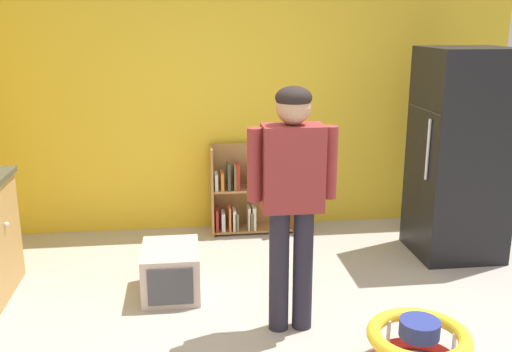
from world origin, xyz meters
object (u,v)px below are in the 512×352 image
refrigerator (460,154)px  pet_carrier (171,271)px  standing_person (292,187)px  bookshelf (247,195)px  baby_walker (418,346)px

refrigerator → pet_carrier: 2.60m
standing_person → pet_carrier: standing_person is taller
refrigerator → pet_carrier: (-2.45, -0.49, -0.71)m
standing_person → pet_carrier: 1.28m
bookshelf → pet_carrier: bookshelf is taller
standing_person → bookshelf: bearing=92.4°
pet_carrier → standing_person: bearing=-37.6°
refrigerator → standing_person: bearing=-146.4°
refrigerator → bookshelf: (-1.74, 0.78, -0.53)m
standing_person → refrigerator: bearing=33.6°
bookshelf → pet_carrier: 1.47m
bookshelf → pet_carrier: size_ratio=1.54×
pet_carrier → bookshelf: bearing=60.6°
standing_person → baby_walker: bearing=-41.4°
pet_carrier → refrigerator: bearing=11.4°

